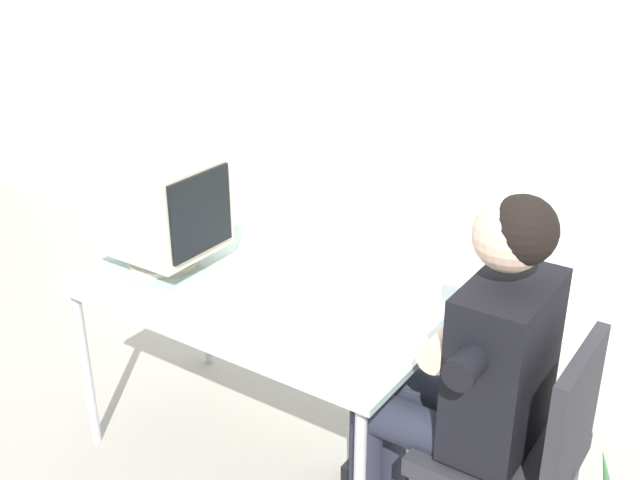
# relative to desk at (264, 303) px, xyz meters

# --- Properties ---
(ground_plane) EXTENTS (12.00, 12.00, 0.00)m
(ground_plane) POSITION_rel_desk_xyz_m (0.00, 0.00, -0.66)
(ground_plane) COLOR #9E998E
(wall_back) EXTENTS (8.00, 0.10, 3.00)m
(wall_back) POSITION_rel_desk_xyz_m (0.30, 1.40, 0.84)
(wall_back) COLOR silver
(wall_back) RESTS_ON ground_plane
(desk) EXTENTS (1.33, 0.79, 0.71)m
(desk) POSITION_rel_desk_xyz_m (0.00, 0.00, 0.00)
(desk) COLOR #B7B7BC
(desk) RESTS_ON ground_plane
(crt_monitor) EXTENTS (0.41, 0.35, 0.43)m
(crt_monitor) POSITION_rel_desk_xyz_m (-0.43, -0.05, 0.30)
(crt_monitor) COLOR beige
(crt_monitor) RESTS_ON desk
(keyboard) EXTENTS (0.19, 0.43, 0.03)m
(keyboard) POSITION_rel_desk_xyz_m (-0.14, 0.02, 0.07)
(keyboard) COLOR silver
(keyboard) RESTS_ON desk
(office_chair) EXTENTS (0.44, 0.44, 0.86)m
(office_chair) POSITION_rel_desk_xyz_m (0.98, -0.03, -0.17)
(office_chair) COLOR #4C4C51
(office_chair) RESTS_ON ground_plane
(person_seated) EXTENTS (0.68, 0.58, 1.27)m
(person_seated) POSITION_rel_desk_xyz_m (0.80, -0.03, 0.04)
(person_seated) COLOR black
(person_seated) RESTS_ON ground_plane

